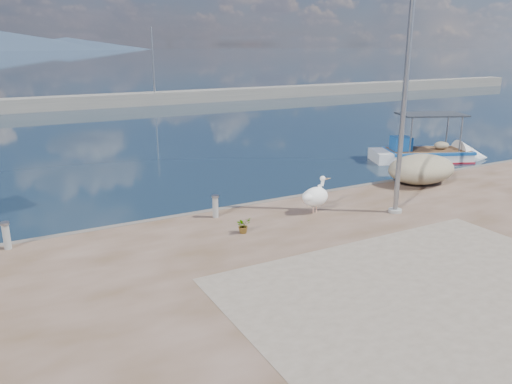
% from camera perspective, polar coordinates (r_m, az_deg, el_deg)
% --- Properties ---
extents(ground, '(1400.00, 1400.00, 0.00)m').
position_cam_1_polar(ground, '(13.38, 7.88, -9.45)').
color(ground, '#162635').
rests_on(ground, ground).
extents(quay_patch, '(9.00, 7.00, 0.01)m').
position_cam_1_polar(quay_patch, '(11.84, 20.77, -11.34)').
color(quay_patch, gray).
rests_on(quay_patch, quay).
extents(breakwater, '(120.00, 2.20, 7.50)m').
position_cam_1_polar(breakwater, '(50.41, -20.28, 9.57)').
color(breakwater, gray).
rests_on(breakwater, ground).
extents(boat_right, '(6.21, 4.06, 2.85)m').
position_cam_1_polar(boat_right, '(27.52, 18.87, 3.88)').
color(boat_right, white).
rests_on(boat_right, ground).
extents(pelican, '(1.26, 0.75, 1.20)m').
position_cam_1_polar(pelican, '(16.40, 6.85, -0.47)').
color(pelican, tan).
rests_on(pelican, quay).
extents(lamp_post, '(0.44, 0.96, 7.00)m').
position_cam_1_polar(lamp_post, '(16.42, 16.42, 8.78)').
color(lamp_post, gray).
rests_on(lamp_post, quay).
extents(bollard_near, '(0.24, 0.24, 0.73)m').
position_cam_1_polar(bollard_near, '(15.93, -4.67, -1.55)').
color(bollard_near, gray).
rests_on(bollard_near, quay).
extents(bollard_far, '(0.25, 0.25, 0.76)m').
position_cam_1_polar(bollard_far, '(15.04, -26.65, -4.37)').
color(bollard_far, gray).
rests_on(bollard_far, quay).
extents(potted_plant, '(0.49, 0.44, 0.48)m').
position_cam_1_polar(potted_plant, '(14.65, -1.45, -3.80)').
color(potted_plant, '#33722D').
rests_on(potted_plant, quay).
extents(net_pile_c, '(2.92, 2.08, 1.15)m').
position_cam_1_polar(net_pile_c, '(20.86, 18.36, 2.51)').
color(net_pile_c, '#BEB18D').
rests_on(net_pile_c, quay).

